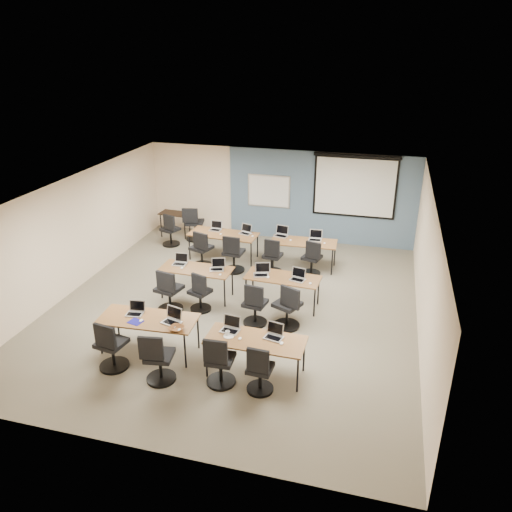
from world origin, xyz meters
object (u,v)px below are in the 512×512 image
(training_table_front_right, at_px, (256,342))
(task_chair_11, at_px, (312,261))
(training_table_front_left, at_px, (148,320))
(laptop_3, at_px, (274,334))
(laptop_11, at_px, (315,237))
(spare_chair_a, at_px, (194,226))
(laptop_2, at_px, (231,327))
(task_chair_5, at_px, (200,295))
(task_chair_2, at_px, (219,365))
(laptop_1, at_px, (172,319))
(laptop_5, at_px, (217,267))
(laptop_7, at_px, (298,277))
(task_chair_3, at_px, (260,373))
(task_chair_8, at_px, (202,252))
(training_table_mid_left, at_px, (196,270))
(training_table_back_left, at_px, (223,235))
(task_chair_4, at_px, (169,294))
(laptop_8, at_px, (216,228))
(task_chair_7, at_px, (288,310))
(task_chair_1, at_px, (158,362))
(laptop_9, at_px, (246,231))
(laptop_0, at_px, (135,311))
(task_chair_6, at_px, (255,308))
(task_chair_10, at_px, (272,259))
(projector_screen, at_px, (355,183))
(laptop_4, at_px, (180,261))
(training_table_mid_right, at_px, (283,279))
(laptop_6, at_px, (262,272))
(laptop_10, at_px, (281,233))
(task_chair_9, at_px, (233,257))
(spare_chair_b, at_px, (170,232))
(training_table_back_right, at_px, (304,243))
(whiteboard, at_px, (269,191))
(utility_table, at_px, (175,216))
(task_chair_0, at_px, (111,349))

(training_table_front_right, distance_m, task_chair_11, 4.39)
(training_table_front_left, xyz_separation_m, laptop_3, (2.46, -0.00, 0.10))
(laptop_11, distance_m, spare_chair_a, 3.90)
(laptop_2, bearing_deg, task_chair_5, 133.98)
(training_table_front_right, bearing_deg, task_chair_2, -137.73)
(laptop_1, bearing_deg, laptop_5, 104.58)
(laptop_7, bearing_deg, task_chair_3, -78.24)
(task_chair_8, relative_size, spare_chair_a, 0.99)
(training_table_mid_left, relative_size, task_chair_3, 1.75)
(training_table_back_left, height_order, task_chair_2, task_chair_2)
(task_chair_4, xyz_separation_m, laptop_8, (-0.07, 3.35, 0.35))
(training_table_mid_left, height_order, task_chair_7, task_chair_7)
(training_table_mid_left, height_order, laptop_5, laptop_5)
(task_chair_1, relative_size, task_chair_5, 1.05)
(task_chair_1, xyz_separation_m, task_chair_7, (1.82, 2.35, 0.01))
(laptop_1, relative_size, laptop_9, 1.09)
(laptop_0, distance_m, spare_chair_a, 5.72)
(task_chair_5, xyz_separation_m, laptop_8, (-0.72, 3.15, 0.40))
(task_chair_6, xyz_separation_m, task_chair_8, (-2.13, 2.47, 0.02))
(laptop_1, height_order, task_chair_8, task_chair_8)
(laptop_9, height_order, task_chair_10, task_chair_10)
(projector_screen, xyz_separation_m, laptop_8, (-3.60, -1.66, -1.10))
(laptop_4, bearing_deg, laptop_1, -73.54)
(training_table_mid_right, distance_m, task_chair_4, 2.55)
(laptop_0, xyz_separation_m, laptop_11, (2.75, 4.74, 0.00))
(training_table_front_right, height_order, task_chair_2, task_chair_2)
(training_table_mid_left, relative_size, task_chair_10, 1.71)
(training_table_front_left, distance_m, task_chair_2, 1.78)
(laptop_1, xyz_separation_m, task_chair_2, (1.14, -0.64, -0.38))
(laptop_8, bearing_deg, spare_chair_a, 139.65)
(laptop_5, height_order, laptop_6, laptop_6)
(laptop_10, bearing_deg, task_chair_5, -99.47)
(task_chair_9, xyz_separation_m, spare_chair_b, (-2.32, 1.24, -0.02))
(task_chair_4, xyz_separation_m, laptop_6, (1.88, 0.90, 0.36))
(training_table_back_right, bearing_deg, spare_chair_b, 170.67)
(training_table_back_right, height_order, task_chair_1, task_chair_1)
(task_chair_10, bearing_deg, training_table_back_left, 166.08)
(laptop_0, distance_m, spare_chair_b, 5.26)
(laptop_1, xyz_separation_m, laptop_6, (1.11, 2.40, -0.00))
(whiteboard, height_order, task_chair_1, whiteboard)
(task_chair_3, relative_size, task_chair_8, 0.92)
(laptop_6, relative_size, utility_table, 0.38)
(laptop_10, height_order, laptop_11, laptop_10)
(projector_screen, relative_size, laptop_10, 6.86)
(training_table_front_left, bearing_deg, spare_chair_a, 99.84)
(task_chair_0, relative_size, laptop_5, 3.19)
(laptop_0, distance_m, task_chair_8, 3.85)
(task_chair_7, xyz_separation_m, task_chair_9, (-1.93, 2.35, 0.00))
(training_table_back_left, bearing_deg, laptop_2, -66.81)
(laptop_7, bearing_deg, laptop_0, -127.00)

